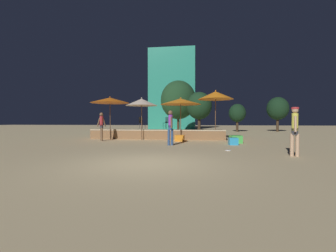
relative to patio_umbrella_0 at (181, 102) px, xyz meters
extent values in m
plane|color=#D1B784|center=(-0.33, -8.43, -2.60)|extent=(120.00, 120.00, 0.00)
cube|color=olive|center=(-1.79, 1.51, -2.30)|extent=(9.59, 2.68, 0.61)
cube|color=#CCB793|center=(-1.79, 0.21, -1.95)|extent=(9.59, 0.12, 0.08)
cylinder|color=brown|center=(0.00, 0.00, -1.40)|extent=(0.05, 0.05, 2.40)
cone|color=orange|center=(0.00, 0.00, 0.00)|extent=(2.73, 2.73, 0.40)
sphere|color=orange|center=(0.00, 0.00, 0.24)|extent=(0.08, 0.08, 0.08)
cylinder|color=brown|center=(-5.02, 0.09, -1.32)|extent=(0.05, 0.05, 2.57)
cone|color=orange|center=(-5.02, 0.09, 0.16)|extent=(2.74, 2.74, 0.38)
sphere|color=orange|center=(-5.02, 0.09, 0.38)|extent=(0.08, 0.08, 0.08)
cylinder|color=brown|center=(-2.68, -0.08, -1.43)|extent=(0.05, 0.05, 2.35)
cone|color=beige|center=(-2.68, -0.08, -0.02)|extent=(2.18, 2.18, 0.48)
sphere|color=beige|center=(-2.68, -0.08, 0.26)|extent=(0.08, 0.08, 0.08)
cylinder|color=brown|center=(2.33, 0.34, -1.23)|extent=(0.05, 0.05, 2.75)
cone|color=orange|center=(2.33, 0.34, 0.42)|extent=(2.37, 2.37, 0.54)
sphere|color=orange|center=(2.33, 0.34, 0.73)|extent=(0.08, 0.08, 0.08)
cube|color=#4CC651|center=(3.37, -1.56, -2.38)|extent=(0.72, 0.72, 0.45)
cube|color=orange|center=(0.01, -0.82, -2.41)|extent=(0.60, 0.60, 0.40)
cube|color=#2D9EDB|center=(3.07, -2.62, -2.41)|extent=(0.50, 0.50, 0.39)
cylinder|color=brown|center=(-5.03, -1.27, -2.18)|extent=(0.13, 0.13, 0.85)
cylinder|color=brown|center=(-5.14, -1.13, -2.18)|extent=(0.13, 0.13, 0.85)
cylinder|color=#3F3F47|center=(-5.09, -1.20, -1.67)|extent=(0.22, 0.22, 0.24)
cylinder|color=#B22D33|center=(-5.09, -1.20, -1.32)|extent=(0.22, 0.22, 0.65)
cylinder|color=brown|center=(-4.94, -1.09, -1.39)|extent=(0.23, 0.20, 0.58)
cylinder|color=brown|center=(-5.23, -1.31, -1.39)|extent=(0.24, 0.20, 0.58)
sphere|color=brown|center=(-5.09, -1.20, -0.88)|extent=(0.23, 0.23, 0.23)
cylinder|color=tan|center=(4.77, -6.42, -2.19)|extent=(0.13, 0.13, 0.84)
cylinder|color=tan|center=(4.61, -6.37, -2.19)|extent=(0.13, 0.13, 0.84)
cylinder|color=#3F3F47|center=(4.69, -6.40, -1.69)|extent=(0.22, 0.22, 0.24)
cylinder|color=#D8D14C|center=(4.69, -6.40, -1.35)|extent=(0.22, 0.22, 0.64)
cylinder|color=tan|center=(4.74, -6.23, -1.41)|extent=(0.12, 0.16, 0.58)
cylinder|color=tan|center=(4.64, -6.57, -1.41)|extent=(0.12, 0.19, 0.58)
sphere|color=tan|center=(4.69, -6.40, -0.91)|extent=(0.23, 0.23, 0.23)
cylinder|color=#B22D33|center=(4.69, -6.40, -0.84)|extent=(0.25, 0.25, 0.07)
cylinder|color=#2D4C7F|center=(-0.35, -3.32, -2.17)|extent=(0.13, 0.13, 0.86)
cylinder|color=#2D4C7F|center=(-0.18, -3.26, -2.17)|extent=(0.13, 0.13, 0.86)
cylinder|color=#2D4C7F|center=(-0.27, -3.29, -1.66)|extent=(0.22, 0.22, 0.24)
cylinder|color=purple|center=(-0.27, -3.29, -1.31)|extent=(0.22, 0.22, 0.66)
cylinder|color=brown|center=(-0.20, -3.46, -1.38)|extent=(0.13, 0.19, 0.59)
cylinder|color=brown|center=(-0.33, -3.12, -1.38)|extent=(0.11, 0.13, 0.59)
sphere|color=brown|center=(-0.27, -3.29, -0.87)|extent=(0.23, 0.23, 0.23)
cylinder|color=#2D3338|center=(-2.85, 1.61, -1.69)|extent=(0.02, 0.02, 0.45)
cylinder|color=#2D3338|center=(-3.11, 1.76, -1.69)|extent=(0.02, 0.02, 0.45)
cylinder|color=#2D3338|center=(-3.01, 1.35, -1.69)|extent=(0.02, 0.02, 0.45)
cylinder|color=#2D3338|center=(-3.26, 1.51, -1.69)|extent=(0.02, 0.02, 0.45)
cylinder|color=#2D3338|center=(-3.06, 1.56, -1.46)|extent=(0.40, 0.40, 0.02)
cube|color=#2D3338|center=(-3.15, 1.41, -1.24)|extent=(0.32, 0.21, 0.45)
cylinder|color=#1E4C47|center=(-1.49, 1.82, -1.69)|extent=(0.02, 0.02, 0.45)
cylinder|color=#1E4C47|center=(-1.23, 1.67, -1.69)|extent=(0.02, 0.02, 0.45)
cylinder|color=#1E4C47|center=(-1.34, 2.08, -1.69)|extent=(0.02, 0.02, 0.45)
cylinder|color=#1E4C47|center=(-1.08, 1.93, -1.69)|extent=(0.02, 0.02, 0.45)
cylinder|color=#1E4C47|center=(-1.28, 1.87, -1.46)|extent=(0.40, 0.40, 0.02)
cube|color=#1E4C47|center=(-1.20, 2.02, -1.24)|extent=(0.33, 0.21, 0.45)
cylinder|color=white|center=(2.49, -5.09, -2.59)|extent=(0.24, 0.24, 0.03)
cylinder|color=#3D2B1C|center=(5.74, 12.66, -1.93)|extent=(0.28, 0.28, 1.36)
ellipsoid|color=black|center=(5.74, 12.66, -0.36)|extent=(1.98, 1.98, 2.17)
cylinder|color=#3D2B1C|center=(-1.15, 10.56, -1.66)|extent=(0.28, 0.28, 1.89)
ellipsoid|color=#1E4223|center=(-1.15, 10.56, 1.09)|extent=(4.02, 4.02, 4.42)
cylinder|color=#3D2B1C|center=(1.23, 7.17, -1.76)|extent=(0.28, 0.28, 1.68)
ellipsoid|color=#19381E|center=(1.23, 7.17, 0.18)|extent=(2.45, 2.45, 2.70)
cylinder|color=#3D2B1C|center=(10.57, 13.48, -1.77)|extent=(0.28, 0.28, 1.67)
ellipsoid|color=black|center=(10.57, 13.48, 0.19)|extent=(2.50, 2.50, 2.75)
cube|color=teal|center=(-2.93, 20.09, 3.54)|extent=(7.05, 4.15, 12.29)
camera|label=1|loc=(1.26, -15.09, -1.30)|focal=24.00mm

